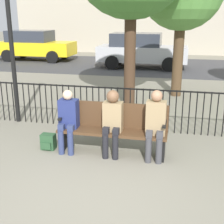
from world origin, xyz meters
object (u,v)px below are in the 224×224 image
at_px(backpack, 48,142).
at_px(lamp_post, 10,25).
at_px(parked_car_0, 141,50).
at_px(park_bench, 113,126).
at_px(seated_person_0, 68,118).
at_px(seated_person_2, 156,122).
at_px(parked_car_2, 34,45).
at_px(seated_person_1, 112,119).

relative_size(backpack, lamp_post, 0.09).
relative_size(lamp_post, parked_car_0, 0.79).
height_order(park_bench, lamp_post, lamp_post).
bearing_deg(park_bench, seated_person_0, -170.70).
bearing_deg(seated_person_2, parked_car_2, 124.28).
xyz_separation_m(park_bench, backpack, (-1.22, -0.16, -0.35)).
xyz_separation_m(seated_person_2, parked_car_0, (-1.52, 9.88, 0.15)).
bearing_deg(seated_person_0, park_bench, 9.30).
bearing_deg(lamp_post, backpack, -45.19).
distance_m(seated_person_2, backpack, 2.07).
relative_size(seated_person_0, seated_person_2, 0.94).
bearing_deg(seated_person_2, seated_person_1, -179.85).
xyz_separation_m(seated_person_1, seated_person_2, (0.76, 0.00, 0.01)).
xyz_separation_m(park_bench, seated_person_1, (0.02, -0.13, 0.18)).
distance_m(park_bench, parked_car_0, 9.79).
height_order(seated_person_2, parked_car_2, parked_car_2).
xyz_separation_m(seated_person_0, seated_person_2, (1.59, 0.00, 0.04)).
bearing_deg(seated_person_2, lamp_post, 158.18).
xyz_separation_m(seated_person_1, parked_car_0, (-0.76, 9.89, 0.16)).
bearing_deg(seated_person_1, seated_person_2, 0.15).
relative_size(seated_person_2, lamp_post, 0.37).
height_order(seated_person_0, parked_car_2, parked_car_2).
xyz_separation_m(seated_person_2, lamp_post, (-3.37, 1.35, 1.55)).
bearing_deg(seated_person_2, backpack, -179.22).
relative_size(seated_person_1, parked_car_0, 0.29).
height_order(seated_person_1, parked_car_0, parked_car_0).
height_order(seated_person_1, seated_person_2, seated_person_2).
height_order(parked_car_0, parked_car_2, same).
distance_m(park_bench, seated_person_0, 0.84).
bearing_deg(parked_car_0, parked_car_2, 168.26).
xyz_separation_m(park_bench, seated_person_2, (0.78, -0.13, 0.19)).
relative_size(seated_person_1, backpack, 4.00).
distance_m(seated_person_0, lamp_post, 2.74).
xyz_separation_m(park_bench, seated_person_0, (-0.81, -0.13, 0.15)).
relative_size(park_bench, parked_car_0, 0.47).
distance_m(seated_person_0, parked_car_2, 12.67).
xyz_separation_m(backpack, lamp_post, (-1.37, 1.38, 2.09)).
bearing_deg(seated_person_1, seated_person_0, -179.84).
bearing_deg(seated_person_0, lamp_post, 142.72).
height_order(lamp_post, parked_car_2, lamp_post).
bearing_deg(park_bench, parked_car_0, 94.36).
relative_size(seated_person_0, lamp_post, 0.35).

